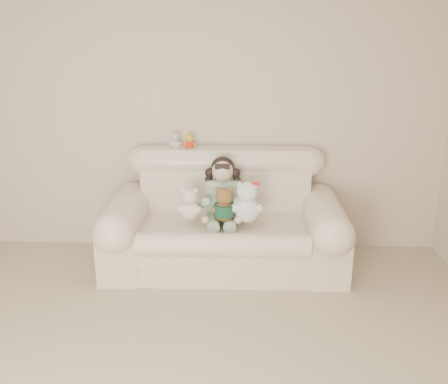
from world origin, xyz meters
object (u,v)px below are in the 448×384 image
(sofa, at_px, (224,214))
(cream_teddy, at_px, (190,201))
(white_cat, at_px, (247,197))
(brown_teddy, at_px, (224,201))
(seated_child, at_px, (223,189))

(sofa, height_order, cream_teddy, sofa)
(sofa, distance_m, white_cat, 0.31)
(white_cat, bearing_deg, brown_teddy, -163.35)
(brown_teddy, xyz_separation_m, white_cat, (0.19, -0.01, 0.04))
(brown_teddy, bearing_deg, white_cat, -17.11)
(seated_child, bearing_deg, sofa, -75.63)
(sofa, relative_size, seated_child, 3.54)
(brown_teddy, relative_size, white_cat, 0.83)
(seated_child, relative_size, white_cat, 1.37)
(seated_child, distance_m, brown_teddy, 0.21)
(cream_teddy, bearing_deg, brown_teddy, -13.15)
(seated_child, bearing_deg, cream_teddy, -144.44)
(white_cat, distance_m, cream_teddy, 0.49)
(brown_teddy, height_order, cream_teddy, brown_teddy)
(brown_teddy, relative_size, cream_teddy, 1.08)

